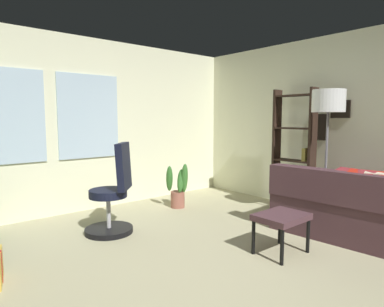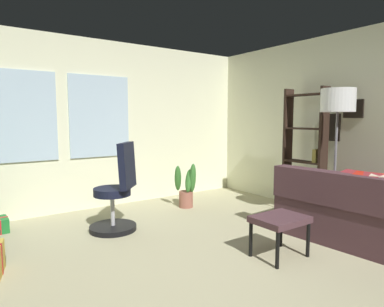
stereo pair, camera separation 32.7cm
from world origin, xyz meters
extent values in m
cube|color=tan|center=(0.00, 0.00, -0.05)|extent=(5.31, 5.80, 0.10)
cube|color=beige|center=(0.00, 2.95, 1.25)|extent=(5.31, 0.10, 2.50)
cube|color=silver|center=(-0.93, 2.89, 1.38)|extent=(0.90, 0.03, 1.20)
cube|color=silver|center=(0.13, 2.89, 1.38)|extent=(0.90, 0.03, 1.20)
cube|color=black|center=(2.65, 0.69, 1.22)|extent=(0.02, 0.22, 0.38)
cube|color=black|center=(2.65, 0.40, 1.47)|extent=(0.02, 0.27, 0.24)
cube|color=#482E34|center=(1.95, -0.17, 0.22)|extent=(1.04, 1.76, 0.44)
cube|color=#482E34|center=(1.57, -0.20, 0.62)|extent=(0.31, 1.72, 0.35)
cube|color=#482E34|center=(1.90, 0.61, 0.54)|extent=(0.93, 0.20, 0.20)
cube|color=red|center=(1.70, -0.40, 0.61)|extent=(0.24, 0.42, 0.42)
cube|color=maroon|center=(1.69, -0.27, 0.61)|extent=(0.25, 0.42, 0.42)
cube|color=#482E34|center=(0.88, 0.10, 0.37)|extent=(0.51, 0.39, 0.06)
cylinder|color=black|center=(0.66, -0.06, 0.17)|extent=(0.04, 0.04, 0.34)
cylinder|color=black|center=(1.11, -0.06, 0.17)|extent=(0.04, 0.04, 0.34)
cylinder|color=black|center=(0.66, 0.27, 0.17)|extent=(0.04, 0.04, 0.34)
cylinder|color=black|center=(1.11, 0.27, 0.17)|extent=(0.04, 0.04, 0.34)
cylinder|color=black|center=(-0.15, 1.78, 0.03)|extent=(0.56, 0.56, 0.06)
cylinder|color=#B2B2B7|center=(-0.15, 1.78, 0.27)|extent=(0.05, 0.05, 0.42)
cylinder|color=black|center=(-0.15, 1.78, 0.48)|extent=(0.44, 0.44, 0.09)
cube|color=black|center=(-0.01, 1.65, 0.80)|extent=(0.35, 0.37, 0.54)
cube|color=black|center=(2.44, 0.68, 0.89)|extent=(0.18, 0.04, 1.78)
cube|color=black|center=(2.44, 1.28, 0.89)|extent=(0.18, 0.04, 1.78)
cube|color=black|center=(2.44, 0.98, 0.25)|extent=(0.18, 0.56, 0.02)
cube|color=black|center=(2.44, 0.98, 0.73)|extent=(0.18, 0.56, 0.02)
cube|color=black|center=(2.44, 0.98, 1.20)|extent=(0.18, 0.56, 0.02)
cube|color=black|center=(2.44, 0.98, 1.68)|extent=(0.18, 0.56, 0.02)
cube|color=maroon|center=(2.46, 0.78, 0.37)|extent=(0.14, 0.08, 0.21)
cube|color=navy|center=(2.44, 0.87, 0.35)|extent=(0.16, 0.08, 0.17)
cube|color=beige|center=(2.44, 0.96, 0.34)|extent=(0.17, 0.05, 0.15)
cube|color=#386B48|center=(2.45, 1.03, 0.37)|extent=(0.14, 0.05, 0.21)
cube|color=#7C316A|center=(2.46, 1.09, 0.36)|extent=(0.14, 0.06, 0.19)
cube|color=#B56627|center=(2.44, 1.15, 0.35)|extent=(0.17, 0.05, 0.17)
cube|color=#45565F|center=(2.45, 1.22, 0.36)|extent=(0.16, 0.06, 0.19)
cube|color=olive|center=(2.44, 0.77, 0.83)|extent=(0.17, 0.06, 0.18)
cylinder|color=slate|center=(2.14, 0.31, 0.01)|extent=(0.28, 0.28, 0.03)
cylinder|color=slate|center=(2.14, 0.31, 0.73)|extent=(0.03, 0.03, 1.39)
cylinder|color=silver|center=(2.14, 0.31, 1.56)|extent=(0.40, 0.40, 0.28)
cylinder|color=#935647|center=(1.17, 2.14, 0.12)|extent=(0.21, 0.21, 0.24)
ellipsoid|color=#346D2B|center=(1.17, 2.07, 0.42)|extent=(0.19, 0.17, 0.38)
ellipsoid|color=#346D2B|center=(1.08, 2.22, 0.44)|extent=(0.19, 0.21, 0.41)
ellipsoid|color=#346D2B|center=(1.23, 2.09, 0.42)|extent=(0.20, 0.15, 0.37)
ellipsoid|color=#346D2B|center=(1.22, 2.03, 0.46)|extent=(0.14, 0.16, 0.44)
camera|label=1|loc=(-1.90, -1.78, 1.35)|focal=31.33mm
camera|label=2|loc=(-1.64, -1.98, 1.35)|focal=31.33mm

